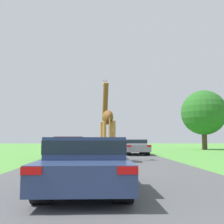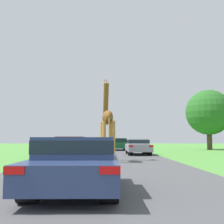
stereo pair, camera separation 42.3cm
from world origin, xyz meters
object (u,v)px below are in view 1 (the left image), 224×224
giraffe_near_road (107,121)px  car_queue_right (69,147)px  car_far_ahead (135,146)px  car_queue_left (115,144)px  car_lead_maroon (86,162)px  tree_left_edge (204,113)px

giraffe_near_road → car_queue_right: bearing=125.8°
giraffe_near_road → car_far_ahead: 7.61m
car_queue_left → car_queue_right: bearing=-104.9°
car_lead_maroon → tree_left_edge: 29.14m
car_lead_maroon → car_queue_right: bearing=98.3°
car_lead_maroon → car_far_ahead: size_ratio=0.89×
car_queue_left → tree_left_edge: 11.26m
car_far_ahead → car_queue_left: bearing=97.2°
car_lead_maroon → giraffe_near_road: bearing=85.6°
car_queue_right → tree_left_edge: bearing=45.6°
giraffe_near_road → car_lead_maroon: (-0.68, -8.86, -1.57)m
car_lead_maroon → tree_left_edge: size_ratio=0.59×
car_lead_maroon → tree_left_edge: bearing=64.3°
car_lead_maroon → car_queue_right: size_ratio=0.92×
car_lead_maroon → car_queue_left: size_ratio=0.87×
car_queue_left → giraffe_near_road: bearing=-94.4°
car_queue_right → tree_left_edge: 20.67m
car_queue_right → car_far_ahead: size_ratio=0.97×
car_lead_maroon → car_far_ahead: (3.10, 15.90, -0.00)m
giraffe_near_road → car_far_ahead: giraffe_near_road is taller
car_queue_right → car_far_ahead: (4.79, 4.41, -0.06)m
car_lead_maroon → tree_left_edge: (12.56, 26.03, 3.69)m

